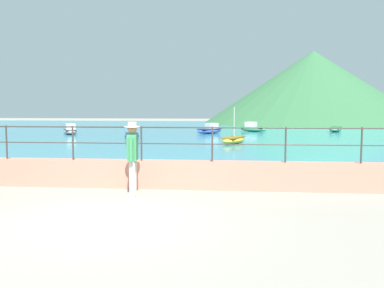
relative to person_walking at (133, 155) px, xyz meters
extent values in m
plane|color=gray|center=(-0.04, -2.09, -0.98)|extent=(120.00, 120.00, 0.00)
cube|color=tan|center=(-0.04, 1.11, -0.63)|extent=(20.00, 0.56, 0.70)
cylinder|color=#383330|center=(-3.72, 1.11, 0.17)|extent=(0.04, 0.04, 0.90)
cylinder|color=#383330|center=(-1.88, 1.11, 0.17)|extent=(0.04, 0.04, 0.90)
cylinder|color=#383330|center=(-0.04, 1.11, 0.17)|extent=(0.04, 0.04, 0.90)
cylinder|color=#383330|center=(1.80, 1.11, 0.17)|extent=(0.04, 0.04, 0.90)
cylinder|color=#383330|center=(3.64, 1.11, 0.17)|extent=(0.04, 0.04, 0.90)
cylinder|color=#383330|center=(5.48, 1.11, 0.17)|extent=(0.04, 0.04, 0.90)
cylinder|color=#383330|center=(-0.04, 1.11, 0.59)|extent=(18.40, 0.04, 0.04)
cylinder|color=#383330|center=(-0.04, 1.11, 0.17)|extent=(18.40, 0.03, 0.03)
cube|color=teal|center=(-0.04, 23.75, -0.95)|extent=(64.00, 44.32, 0.06)
cone|color=#33663D|center=(11.57, 40.68, 3.26)|extent=(25.54, 25.54, 8.47)
cone|color=#285633|center=(13.25, 40.65, 1.55)|extent=(13.84, 13.84, 5.06)
cylinder|color=beige|center=(-0.01, 0.09, -0.55)|extent=(0.15, 0.15, 0.86)
cylinder|color=beige|center=(0.01, -0.09, -0.55)|extent=(0.15, 0.15, 0.86)
cube|color=#337F4C|center=(0.00, 0.00, 0.18)|extent=(0.25, 0.38, 0.60)
cylinder|color=#337F4C|center=(-0.02, 0.24, 0.14)|extent=(0.09, 0.09, 0.52)
cylinder|color=#337F4C|center=(0.02, -0.24, 0.14)|extent=(0.09, 0.09, 0.52)
sphere|color=#9E7051|center=(0.00, 0.00, 0.61)|extent=(0.22, 0.22, 0.22)
cylinder|color=beige|center=(0.00, 0.00, 0.66)|extent=(0.38, 0.38, 0.02)
cylinder|color=beige|center=(0.00, 0.00, 0.72)|extent=(0.20, 0.20, 0.10)
ellipsoid|color=#338C59|center=(3.97, 24.09, -0.74)|extent=(2.44, 1.94, 0.36)
cube|color=#1C4D31|center=(3.97, 24.09, -0.59)|extent=(1.97, 1.59, 0.06)
cube|color=silver|center=(3.75, 24.22, -0.36)|extent=(1.01, 0.95, 0.40)
ellipsoid|color=#338C59|center=(10.46, 24.61, -0.74)|extent=(1.65, 2.47, 0.36)
cube|color=#1C4D31|center=(10.46, 24.61, -0.59)|extent=(1.36, 1.99, 0.06)
ellipsoid|color=#2D4C9E|center=(0.57, 21.29, -0.74)|extent=(2.23, 2.30, 0.36)
cube|color=navy|center=(0.57, 21.29, -0.59)|extent=(1.81, 1.87, 0.06)
cube|color=silver|center=(0.74, 21.47, -0.36)|extent=(1.01, 1.01, 0.40)
ellipsoid|color=gray|center=(-9.50, 19.76, -0.74)|extent=(1.90, 2.45, 0.36)
cube|color=#4D4D51|center=(-9.50, 19.76, -0.59)|extent=(1.56, 1.98, 0.06)
cube|color=silver|center=(-9.38, 19.54, -0.36)|extent=(0.94, 1.01, 0.40)
ellipsoid|color=#2D4C9E|center=(-3.93, 15.80, -0.74)|extent=(1.48, 2.46, 0.36)
cube|color=navy|center=(-3.93, 15.80, -0.59)|extent=(1.23, 1.98, 0.06)
ellipsoid|color=gold|center=(2.35, 13.41, -0.74)|extent=(1.69, 2.47, 0.36)
cube|color=brown|center=(2.35, 13.41, -0.59)|extent=(1.39, 1.99, 0.06)
cylinder|color=#B2A899|center=(2.38, 13.50, 0.26)|extent=(0.06, 0.06, 1.64)
camera|label=1|loc=(2.33, -9.44, 1.15)|focal=38.90mm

